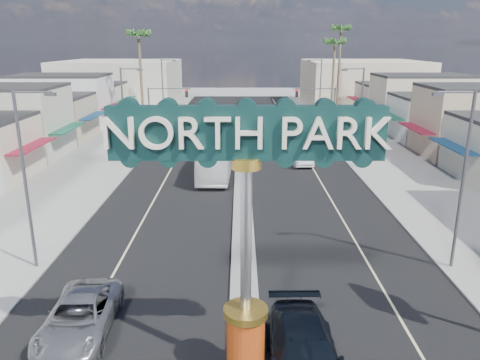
{
  "coord_description": "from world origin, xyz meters",
  "views": [
    {
      "loc": [
        -0.19,
        -11.67,
        11.07
      ],
      "look_at": [
        -0.19,
        11.51,
        4.26
      ],
      "focal_mm": 35.0,
      "sensor_mm": 36.0,
      "label": 1
    }
  ],
  "objects_px": {
    "streetlight_r_mid": "(359,113)",
    "car_parked_right": "(300,155)",
    "streetlight_l_near": "(27,173)",
    "palm_right_mid": "(335,46)",
    "traffic_signal_right": "(319,103)",
    "suv_left": "(80,316)",
    "streetlight_r_near": "(461,173)",
    "palm_left_far": "(139,39)",
    "palm_right_far": "(341,34)",
    "streetlight_l_far": "(164,89)",
    "traffic_signal_left": "(164,103)",
    "city_bus": "(216,157)",
    "suv_right": "(304,355)",
    "gateway_sign": "(246,215)",
    "streetlight_l_mid": "(125,113)",
    "streetlight_r_far": "(319,89)"
  },
  "relations": [
    {
      "from": "streetlight_r_mid",
      "to": "car_parked_right",
      "type": "height_order",
      "value": "streetlight_r_mid"
    },
    {
      "from": "streetlight_l_near",
      "to": "palm_right_mid",
      "type": "distance_m",
      "value": 51.92
    },
    {
      "from": "traffic_signal_right",
      "to": "suv_left",
      "type": "xyz_separation_m",
      "value": [
        -15.68,
        -39.58,
        -3.52
      ]
    },
    {
      "from": "streetlight_r_near",
      "to": "palm_left_far",
      "type": "distance_m",
      "value": 46.8
    },
    {
      "from": "palm_right_mid",
      "to": "suv_left",
      "type": "relative_size",
      "value": 2.23
    },
    {
      "from": "streetlight_r_near",
      "to": "palm_right_far",
      "type": "bearing_deg",
      "value": 84.98
    },
    {
      "from": "streetlight_l_near",
      "to": "streetlight_l_far",
      "type": "height_order",
      "value": "same"
    },
    {
      "from": "traffic_signal_left",
      "to": "city_bus",
      "type": "bearing_deg",
      "value": -66.61
    },
    {
      "from": "traffic_signal_right",
      "to": "palm_right_mid",
      "type": "bearing_deg",
      "value": 72.37
    },
    {
      "from": "traffic_signal_right",
      "to": "streetlight_l_far",
      "type": "distance_m",
      "value": 21.2
    },
    {
      "from": "streetlight_r_mid",
      "to": "suv_right",
      "type": "relative_size",
      "value": 1.52
    },
    {
      "from": "streetlight_r_near",
      "to": "city_bus",
      "type": "bearing_deg",
      "value": 125.21
    },
    {
      "from": "palm_right_mid",
      "to": "suv_right",
      "type": "bearing_deg",
      "value": -101.5
    },
    {
      "from": "traffic_signal_right",
      "to": "suv_right",
      "type": "distance_m",
      "value": 42.83
    },
    {
      "from": "traffic_signal_left",
      "to": "palm_right_far",
      "type": "distance_m",
      "value": 31.22
    },
    {
      "from": "streetlight_r_near",
      "to": "suv_left",
      "type": "distance_m",
      "value": 18.34
    },
    {
      "from": "streetlight_l_near",
      "to": "streetlight_r_near",
      "type": "bearing_deg",
      "value": 0.0
    },
    {
      "from": "suv_left",
      "to": "gateway_sign",
      "type": "bearing_deg",
      "value": -22.15
    },
    {
      "from": "streetlight_r_near",
      "to": "gateway_sign",
      "type": "bearing_deg",
      "value": -142.45
    },
    {
      "from": "traffic_signal_left",
      "to": "streetlight_l_mid",
      "type": "relative_size",
      "value": 0.67
    },
    {
      "from": "suv_right",
      "to": "traffic_signal_left",
      "type": "bearing_deg",
      "value": 103.85
    },
    {
      "from": "traffic_signal_right",
      "to": "streetlight_l_far",
      "type": "bearing_deg",
      "value": 157.8
    },
    {
      "from": "streetlight_l_far",
      "to": "city_bus",
      "type": "bearing_deg",
      "value": -71.21
    },
    {
      "from": "streetlight_l_far",
      "to": "palm_right_mid",
      "type": "xyz_separation_m",
      "value": [
        23.43,
        4.0,
        5.54
      ]
    },
    {
      "from": "suv_right",
      "to": "traffic_signal_right",
      "type": "bearing_deg",
      "value": 79.28
    },
    {
      "from": "gateway_sign",
      "to": "palm_right_far",
      "type": "height_order",
      "value": "palm_right_far"
    },
    {
      "from": "traffic_signal_right",
      "to": "streetlight_r_mid",
      "type": "distance_m",
      "value": 14.07
    },
    {
      "from": "streetlight_r_near",
      "to": "traffic_signal_left",
      "type": "bearing_deg",
      "value": 119.99
    },
    {
      "from": "palm_right_far",
      "to": "suv_right",
      "type": "relative_size",
      "value": 2.38
    },
    {
      "from": "gateway_sign",
      "to": "palm_right_mid",
      "type": "distance_m",
      "value": 55.76
    },
    {
      "from": "suv_left",
      "to": "streetlight_r_far",
      "type": "bearing_deg",
      "value": 68.85
    },
    {
      "from": "streetlight_r_near",
      "to": "suv_right",
      "type": "distance_m",
      "value": 12.42
    },
    {
      "from": "streetlight_l_near",
      "to": "suv_right",
      "type": "height_order",
      "value": "streetlight_l_near"
    },
    {
      "from": "streetlight_r_far",
      "to": "palm_right_mid",
      "type": "relative_size",
      "value": 0.74
    },
    {
      "from": "traffic_signal_left",
      "to": "streetlight_l_mid",
      "type": "height_order",
      "value": "streetlight_l_mid"
    },
    {
      "from": "streetlight_r_mid",
      "to": "car_parked_right",
      "type": "xyz_separation_m",
      "value": [
        -4.93,
        1.58,
        -4.26
      ]
    },
    {
      "from": "streetlight_l_far",
      "to": "streetlight_r_mid",
      "type": "xyz_separation_m",
      "value": [
        20.87,
        -22.0,
        0.0
      ]
    },
    {
      "from": "streetlight_r_near",
      "to": "car_parked_right",
      "type": "relative_size",
      "value": 1.83
    },
    {
      "from": "traffic_signal_right",
      "to": "gateway_sign",
      "type": "bearing_deg",
      "value": -102.33
    },
    {
      "from": "traffic_signal_left",
      "to": "car_parked_right",
      "type": "relative_size",
      "value": 1.22
    },
    {
      "from": "gateway_sign",
      "to": "streetlight_l_far",
      "type": "height_order",
      "value": "gateway_sign"
    },
    {
      "from": "streetlight_l_mid",
      "to": "suv_right",
      "type": "height_order",
      "value": "streetlight_l_mid"
    },
    {
      "from": "gateway_sign",
      "to": "streetlight_r_mid",
      "type": "xyz_separation_m",
      "value": [
        10.43,
        28.02,
        -0.86
      ]
    },
    {
      "from": "streetlight_l_far",
      "to": "suv_right",
      "type": "relative_size",
      "value": 1.52
    },
    {
      "from": "streetlight_l_mid",
      "to": "streetlight_l_near",
      "type": "bearing_deg",
      "value": -90.0
    },
    {
      "from": "gateway_sign",
      "to": "suv_right",
      "type": "distance_m",
      "value": 5.45
    },
    {
      "from": "streetlight_r_far",
      "to": "palm_left_far",
      "type": "distance_m",
      "value": 24.38
    },
    {
      "from": "streetlight_l_far",
      "to": "streetlight_r_mid",
      "type": "bearing_deg",
      "value": -46.52
    },
    {
      "from": "suv_left",
      "to": "city_bus",
      "type": "height_order",
      "value": "city_bus"
    },
    {
      "from": "palm_left_far",
      "to": "palm_right_mid",
      "type": "height_order",
      "value": "palm_left_far"
    }
  ]
}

